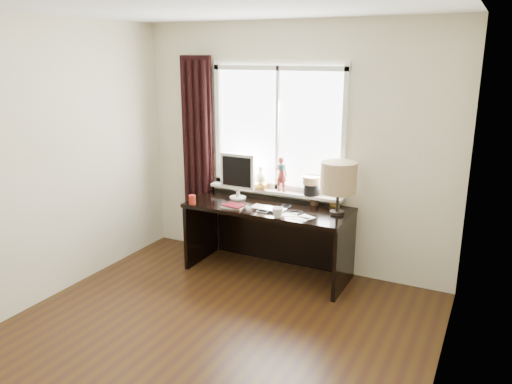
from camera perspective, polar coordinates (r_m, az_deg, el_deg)
The scene contains 18 objects.
floor at distance 4.13m, azimuth -7.54°, elevation -17.89°, with size 3.50×4.00×0.00m, color #37230C.
ceiling at distance 3.47m, azimuth -9.16°, elevation 20.87°, with size 3.50×4.00×0.00m, color white.
wall_back at distance 5.30m, azimuth 4.13°, elevation 5.01°, with size 3.50×2.60×0.00m, color beige.
wall_left at distance 4.78m, azimuth -25.79°, elevation 2.32°, with size 4.00×2.60×0.00m, color beige.
wall_right at distance 2.99m, azimuth 20.58°, elevation -4.35°, with size 4.00×2.60×0.00m, color beige.
laptop at distance 5.00m, azimuth 1.47°, elevation -1.94°, with size 0.36×0.23×0.03m, color silver.
mug at distance 4.77m, azimuth 2.48°, elevation -2.32°, with size 0.11×0.10×0.11m, color white.
red_cup at distance 5.23m, azimuth -7.29°, elevation -0.89°, with size 0.07×0.07×0.09m, color maroon.
window at distance 5.31m, azimuth 2.46°, elevation 5.15°, with size 1.52×0.21×1.40m.
curtain at distance 5.78m, azimuth -6.70°, elevation 3.95°, with size 0.38×0.09×2.25m.
desk at distance 5.31m, azimuth 1.83°, elevation -3.84°, with size 1.70×0.70×0.75m.
monitor at distance 5.35m, azimuth -2.13°, elevation 2.15°, with size 0.40×0.18×0.49m.
notebook_stack at distance 5.10m, azimuth -2.59°, elevation -1.59°, with size 0.24×0.18×0.03m.
brush_holder at distance 5.21m, azimuth 6.70°, elevation -0.78°, with size 0.09×0.09×0.25m.
icon_frame at distance 5.18m, azimuth 8.99°, elevation -0.93°, with size 0.10×0.03×0.13m.
table_lamp at distance 4.85m, azimuth 9.41°, elevation 1.59°, with size 0.35×0.35×0.52m.
loose_papers at distance 4.82m, azimuth 4.91°, elevation -2.83°, with size 0.35×0.21×0.00m.
desk_cables at distance 5.05m, azimuth 3.97°, elevation -1.93°, with size 0.33×0.33×0.01m.
Camera 1 is at (1.99, -2.82, 2.27)m, focal length 35.00 mm.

